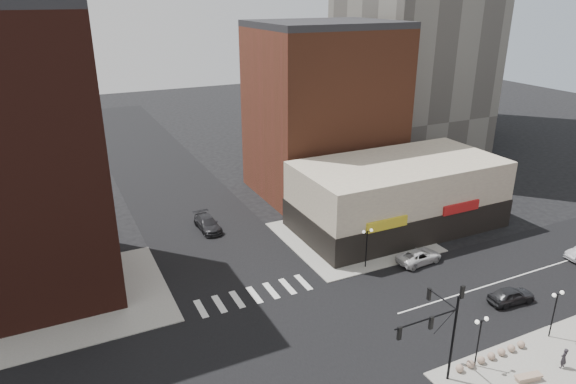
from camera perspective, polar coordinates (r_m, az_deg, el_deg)
ground at (r=42.35m, az=0.78°, el=-16.74°), size 240.00×240.00×0.00m
road_ew at (r=42.35m, az=0.78°, el=-16.73°), size 200.00×14.00×0.02m
road_ns at (r=42.35m, az=0.78°, el=-16.73°), size 14.00×200.00×0.02m
sidewalk_nw at (r=51.37m, az=-21.90°, el=-10.89°), size 15.00×15.00×0.12m
sidewalk_ne at (r=59.26m, az=7.09°, el=-4.96°), size 15.00×15.00×0.12m
building_nw at (r=50.33m, az=-29.32°, el=2.83°), size 16.00×15.00×25.00m
building_ne_midrise at (r=70.02m, az=3.97°, el=8.77°), size 18.00×15.00×22.00m
building_ne_row at (r=61.84m, az=12.06°, el=-0.85°), size 24.20×12.20×8.00m
traffic_signal at (r=37.74m, az=16.61°, el=-13.77°), size 5.59×3.09×7.77m
street_lamp_se_a at (r=40.89m, az=20.58°, el=-14.16°), size 1.22×0.32×4.16m
street_lamp_se_b at (r=46.40m, az=27.64°, el=-10.86°), size 1.22×0.32×4.16m
street_lamp_ne at (r=51.76m, az=8.78°, el=-5.13°), size 1.22×0.32×4.16m
bollard_row at (r=43.59m, az=21.66°, el=-16.56°), size 6.89×0.59×0.59m
white_suv at (r=55.01m, az=14.37°, el=-6.95°), size 5.16×2.69×1.39m
dark_sedan_east at (r=51.03m, az=23.55°, el=-10.49°), size 4.50×2.16×1.48m
dark_sedan_north at (r=61.10m, az=-8.92°, el=-3.48°), size 2.31×5.38×1.55m
pedestrian at (r=44.60m, az=28.30°, el=-15.94°), size 0.66×0.47×1.69m
stone_bench at (r=42.66m, az=25.14°, el=-18.17°), size 2.09×0.99×0.47m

